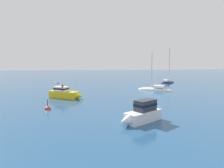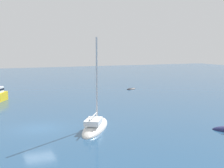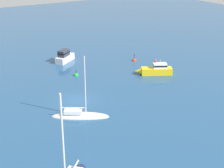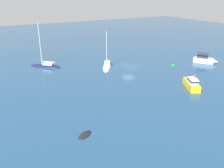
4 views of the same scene
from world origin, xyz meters
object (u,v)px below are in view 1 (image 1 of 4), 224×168
Objects in this scene: sloop at (167,83)px; yacht at (155,90)px; mooring_buoy at (141,105)px; skiff at (57,83)px; launch at (65,93)px; channel_buoy at (48,109)px; motor_cruiser at (142,113)px.

yacht is (11.20, -6.69, -0.05)m from sloop.
skiff is at bearing -150.24° from mooring_buoy.
sloop reaches higher than skiff.
launch is 12.58m from mooring_buoy.
channel_buoy is (25.44, -24.83, -0.14)m from sloop.
skiff is at bearing 131.64° from launch.
channel_buoy is at bearing -66.46° from motor_cruiser.
motor_cruiser is 12.26m from channel_buoy.
yacht is at bearing 51.10° from launch.
mooring_buoy is at bearing -138.13° from motor_cruiser.
launch is at bearing 53.95° from yacht.
sloop is at bearing 66.53° from launch.
yacht is at bearing 128.14° from channel_buoy.
sloop is 13.04m from yacht.
sloop is 1.17× the size of yacht.
yacht reaches higher than channel_buoy.
launch is 2.51× the size of skiff.
skiff is 28.83m from channel_buoy.
yacht is at bearing 155.30° from mooring_buoy.
launch is 16.56m from motor_cruiser.
mooring_buoy reaches higher than skiff.
yacht is 14.25m from mooring_buoy.
launch is 21.70m from skiff.
channel_buoy is (28.62, 3.44, 0.01)m from skiff.
launch is 0.72× the size of yacht.
skiff is 1.42× the size of channel_buoy.
yacht is 23.06m from channel_buoy.
sloop is at bearing 152.36° from mooring_buoy.
skiff is at bearing -1.64° from yacht.
launch is at bearing 158.74° from skiff.
skiff is 0.47× the size of motor_cruiser.
sloop reaches higher than yacht.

